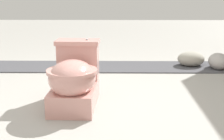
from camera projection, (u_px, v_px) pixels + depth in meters
name	position (u px, v px, depth m)	size (l,w,h in m)	color
ground_plane	(80.00, 108.00, 2.48)	(14.00, 14.00, 0.00)	#A8A59E
gravel_strip	(133.00, 67.00, 3.76)	(0.56, 8.00, 0.01)	#4C4C51
toilet	(74.00, 80.00, 2.49)	(0.65, 0.41, 0.52)	#E09E93
boulder_near	(219.00, 61.00, 3.65)	(0.30, 0.23, 0.19)	#B7B2AD
boulder_far	(191.00, 59.00, 3.80)	(0.33, 0.28, 0.18)	#ADA899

